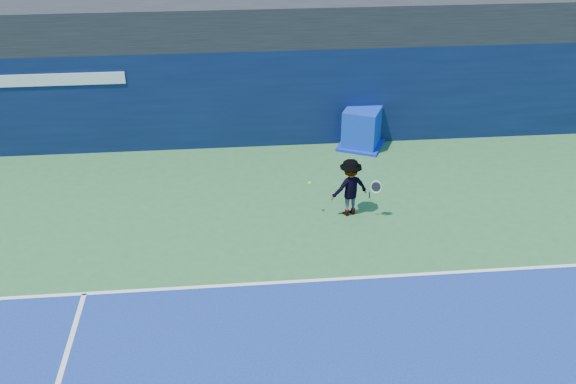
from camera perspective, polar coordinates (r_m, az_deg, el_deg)
ground at (r=11.77m, az=5.01°, el=-16.57°), size 80.00×80.00×0.00m
baseline at (r=14.00m, az=2.90°, el=-7.82°), size 24.00×0.10×0.01m
stadium_band at (r=20.23m, az=-0.31°, el=15.28°), size 36.00×3.00×1.20m
back_wall_assembly at (r=19.89m, az=-0.04°, el=8.71°), size 36.00×1.03×3.00m
equipment_cart at (r=19.85m, az=6.54°, el=5.53°), size 1.69×1.69×1.22m
tennis_player at (r=16.04m, az=5.53°, el=0.42°), size 1.28×0.83×1.51m
tennis_ball at (r=15.82m, az=1.94°, el=0.82°), size 0.08×0.08×0.08m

